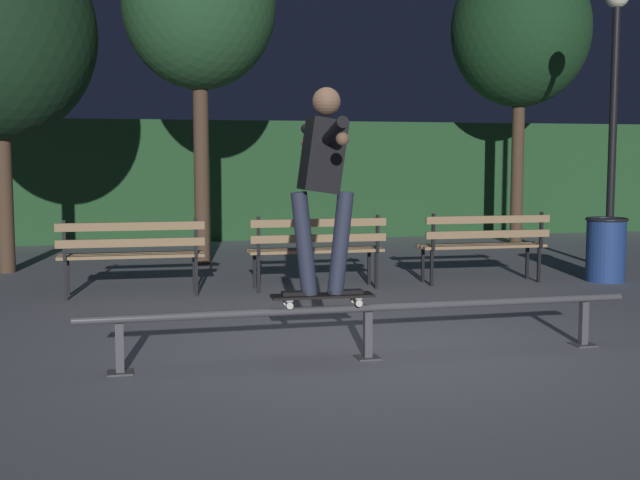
{
  "coord_description": "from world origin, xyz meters",
  "views": [
    {
      "loc": [
        -1.9,
        -6.29,
        1.55
      ],
      "look_at": [
        -0.18,
        0.59,
        0.85
      ],
      "focal_mm": 47.03,
      "sensor_mm": 36.0,
      "label": 1
    }
  ],
  "objects_px": {
    "skateboard": "(322,296)",
    "tree_behind_benches": "(199,6)",
    "trash_can": "(606,249)",
    "skateboarder": "(323,173)",
    "tree_far_right": "(520,31)",
    "grind_rail": "(368,316)",
    "park_bench_leftmost": "(131,249)",
    "park_bench_left_center": "(317,244)",
    "park_bench_right_center": "(484,240)",
    "lamp_post_right": "(614,90)"
  },
  "relations": [
    {
      "from": "skateboard",
      "to": "tree_behind_benches",
      "type": "xyz_separation_m",
      "value": [
        -0.26,
        6.11,
        3.18
      ]
    },
    {
      "from": "skateboard",
      "to": "trash_can",
      "type": "height_order",
      "value": "trash_can"
    },
    {
      "from": "skateboarder",
      "to": "trash_can",
      "type": "distance_m",
      "value": 5.57
    },
    {
      "from": "tree_far_right",
      "to": "skateboarder",
      "type": "bearing_deg",
      "value": -125.94
    },
    {
      "from": "grind_rail",
      "to": "tree_behind_benches",
      "type": "xyz_separation_m",
      "value": [
        -0.62,
        6.11,
        3.35
      ]
    },
    {
      "from": "park_bench_leftmost",
      "to": "park_bench_left_center",
      "type": "height_order",
      "value": "same"
    },
    {
      "from": "park_bench_right_center",
      "to": "trash_can",
      "type": "bearing_deg",
      "value": -7.64
    },
    {
      "from": "grind_rail",
      "to": "park_bench_right_center",
      "type": "relative_size",
      "value": 2.73
    },
    {
      "from": "skateboard",
      "to": "trash_can",
      "type": "distance_m",
      "value": 5.48
    },
    {
      "from": "grind_rail",
      "to": "park_bench_right_center",
      "type": "distance_m",
      "value": 4.24
    },
    {
      "from": "tree_behind_benches",
      "to": "lamp_post_right",
      "type": "bearing_deg",
      "value": -18.56
    },
    {
      "from": "park_bench_leftmost",
      "to": "park_bench_right_center",
      "type": "distance_m",
      "value": 4.24
    },
    {
      "from": "skateboarder",
      "to": "trash_can",
      "type": "xyz_separation_m",
      "value": [
        4.47,
        3.17,
        -1.02
      ]
    },
    {
      "from": "grind_rail",
      "to": "tree_behind_benches",
      "type": "height_order",
      "value": "tree_behind_benches"
    },
    {
      "from": "skateboard",
      "to": "trash_can",
      "type": "xyz_separation_m",
      "value": [
        4.47,
        3.17,
        -0.09
      ]
    },
    {
      "from": "grind_rail",
      "to": "tree_far_right",
      "type": "xyz_separation_m",
      "value": [
        5.13,
        7.57,
        3.42
      ]
    },
    {
      "from": "tree_far_right",
      "to": "grind_rail",
      "type": "bearing_deg",
      "value": -124.13
    },
    {
      "from": "skateboard",
      "to": "tree_far_right",
      "type": "bearing_deg",
      "value": 54.04
    },
    {
      "from": "grind_rail",
      "to": "park_bench_leftmost",
      "type": "height_order",
      "value": "park_bench_leftmost"
    },
    {
      "from": "tree_far_right",
      "to": "lamp_post_right",
      "type": "relative_size",
      "value": 1.31
    },
    {
      "from": "grind_rail",
      "to": "tree_far_right",
      "type": "bearing_deg",
      "value": 55.87
    },
    {
      "from": "tree_far_right",
      "to": "lamp_post_right",
      "type": "xyz_separation_m",
      "value": [
        -0.27,
        -3.31,
        -1.27
      ]
    },
    {
      "from": "park_bench_leftmost",
      "to": "park_bench_left_center",
      "type": "relative_size",
      "value": 1.0
    },
    {
      "from": "grind_rail",
      "to": "park_bench_right_center",
      "type": "xyz_separation_m",
      "value": [
        2.55,
        3.38,
        0.2
      ]
    },
    {
      "from": "park_bench_left_center",
      "to": "park_bench_leftmost",
      "type": "bearing_deg",
      "value": 180.0
    },
    {
      "from": "skateboarder",
      "to": "tree_far_right",
      "type": "xyz_separation_m",
      "value": [
        5.49,
        7.57,
        2.31
      ]
    },
    {
      "from": "skateboard",
      "to": "park_bench_leftmost",
      "type": "xyz_separation_m",
      "value": [
        -1.34,
        3.38,
        0.04
      ]
    },
    {
      "from": "tree_far_right",
      "to": "tree_behind_benches",
      "type": "relative_size",
      "value": 1.04
    },
    {
      "from": "skateboard",
      "to": "tree_far_right",
      "type": "height_order",
      "value": "tree_far_right"
    },
    {
      "from": "park_bench_leftmost",
      "to": "lamp_post_right",
      "type": "relative_size",
      "value": 0.41
    },
    {
      "from": "lamp_post_right",
      "to": "park_bench_left_center",
      "type": "bearing_deg",
      "value": -168.72
    },
    {
      "from": "park_bench_leftmost",
      "to": "trash_can",
      "type": "bearing_deg",
      "value": -2.07
    },
    {
      "from": "grind_rail",
      "to": "skateboard",
      "type": "height_order",
      "value": "skateboard"
    },
    {
      "from": "grind_rail",
      "to": "lamp_post_right",
      "type": "bearing_deg",
      "value": 41.24
    },
    {
      "from": "skateboard",
      "to": "trash_can",
      "type": "relative_size",
      "value": 0.98
    },
    {
      "from": "skateboarder",
      "to": "grind_rail",
      "type": "bearing_deg",
      "value": 0.02
    },
    {
      "from": "park_bench_left_center",
      "to": "park_bench_right_center",
      "type": "distance_m",
      "value": 2.12
    },
    {
      "from": "park_bench_right_center",
      "to": "tree_far_right",
      "type": "relative_size",
      "value": 0.32
    },
    {
      "from": "grind_rail",
      "to": "park_bench_right_center",
      "type": "height_order",
      "value": "park_bench_right_center"
    },
    {
      "from": "park_bench_leftmost",
      "to": "trash_can",
      "type": "height_order",
      "value": "park_bench_leftmost"
    },
    {
      "from": "lamp_post_right",
      "to": "tree_far_right",
      "type": "bearing_deg",
      "value": 85.39
    },
    {
      "from": "grind_rail",
      "to": "park_bench_leftmost",
      "type": "relative_size",
      "value": 2.73
    },
    {
      "from": "grind_rail",
      "to": "lamp_post_right",
      "type": "xyz_separation_m",
      "value": [
        4.86,
        4.26,
        2.15
      ]
    },
    {
      "from": "lamp_post_right",
      "to": "skateboarder",
      "type": "bearing_deg",
      "value": -140.77
    },
    {
      "from": "park_bench_left_center",
      "to": "park_bench_right_center",
      "type": "relative_size",
      "value": 1.0
    },
    {
      "from": "trash_can",
      "to": "grind_rail",
      "type": "bearing_deg",
      "value": -142.35
    },
    {
      "from": "park_bench_right_center",
      "to": "tree_far_right",
      "type": "height_order",
      "value": "tree_far_right"
    },
    {
      "from": "skateboarder",
      "to": "lamp_post_right",
      "type": "xyz_separation_m",
      "value": [
        5.22,
        4.26,
        1.04
      ]
    },
    {
      "from": "grind_rail",
      "to": "skateboarder",
      "type": "height_order",
      "value": "skateboarder"
    },
    {
      "from": "park_bench_right_center",
      "to": "lamp_post_right",
      "type": "distance_m",
      "value": 3.15
    }
  ]
}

